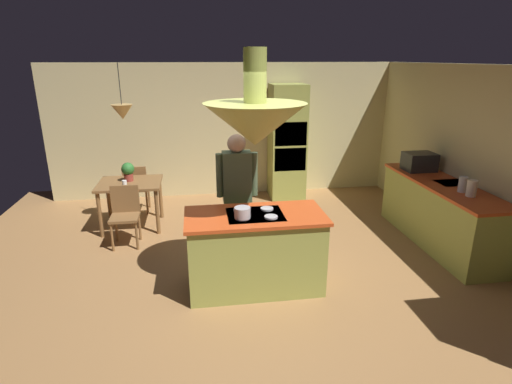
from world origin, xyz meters
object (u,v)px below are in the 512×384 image
canister_flour (472,188)px  kitchen_island (255,251)px  cooking_pot_on_cooktop (242,213)px  person_at_island (237,191)px  chair_by_back_wall (136,186)px  canister_sugar (463,184)px  oven_tower (287,142)px  cup_on_table (124,183)px  potted_plant_on_table (128,171)px  microwave_on_counter (419,162)px  chair_facing_island (125,211)px  dining_table (130,189)px

canister_flour → kitchen_island: bearing=-175.6°
cooking_pot_on_cooktop → kitchen_island: bearing=39.1°
canister_flour → person_at_island: bearing=171.4°
chair_by_back_wall → canister_sugar: 5.13m
person_at_island → canister_flour: 3.01m
chair_by_back_wall → oven_tower: bearing=-169.5°
person_at_island → cup_on_table: bearing=142.5°
chair_by_back_wall → canister_sugar: size_ratio=4.15×
kitchen_island → cup_on_table: (-1.74, 1.90, 0.33)m
potted_plant_on_table → cup_on_table: 0.30m
person_at_island → canister_sugar: size_ratio=8.28×
microwave_on_counter → chair_facing_island: bearing=-179.7°
kitchen_island → cooking_pot_on_cooktop: cooking_pot_on_cooktop is taller
microwave_on_counter → chair_by_back_wall: bearing=164.9°
kitchen_island → chair_by_back_wall: 3.21m
cup_on_table → canister_sugar: canister_sugar is taller
person_at_island → potted_plant_on_table: (-1.58, 1.51, -0.08)m
kitchen_island → cup_on_table: kitchen_island is taller
canister_flour → cooking_pot_on_cooktop: bearing=-173.4°
dining_table → person_at_island: bearing=-42.5°
oven_tower → cup_on_table: oven_tower is taller
kitchen_island → oven_tower: size_ratio=0.74×
chair_by_back_wall → cooking_pot_on_cooktop: 3.28m
potted_plant_on_table → canister_flour: (4.56, -1.95, 0.11)m
oven_tower → canister_sugar: oven_tower is taller
microwave_on_counter → canister_flour: bearing=-90.0°
kitchen_island → potted_plant_on_table: potted_plant_on_table is taller
canister_flour → microwave_on_counter: size_ratio=0.47×
kitchen_island → chair_by_back_wall: kitchen_island is taller
potted_plant_on_table → person_at_island: bearing=-43.6°
potted_plant_on_table → canister_flour: 4.96m
oven_tower → chair_by_back_wall: size_ratio=2.50×
potted_plant_on_table → cooking_pot_on_cooktop: cooking_pot_on_cooktop is taller
oven_tower → dining_table: size_ratio=2.24×
chair_facing_island → canister_sugar: bearing=-13.3°
kitchen_island → oven_tower: 3.48m
dining_table → cup_on_table: cup_on_table is taller
chair_facing_island → canister_sugar: (4.54, -1.08, 0.54)m
dining_table → potted_plant_on_table: bearing=104.9°
canister_flour → cup_on_table: bearing=159.9°
potted_plant_on_table → cup_on_table: bearing=-95.1°
dining_table → cup_on_table: (-0.04, -0.20, 0.16)m
canister_sugar → cooking_pot_on_cooktop: canister_sugar is taller
chair_facing_island → dining_table: bearing=90.0°
chair_facing_island → cup_on_table: size_ratio=9.67×
chair_facing_island → oven_tower: bearing=32.3°
cup_on_table → cooking_pot_on_cooktop: (1.58, -2.03, 0.21)m
person_at_island → microwave_on_counter: size_ratio=3.78×
kitchen_island → dining_table: (-1.70, 2.10, 0.17)m
oven_tower → cup_on_table: size_ratio=24.16×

